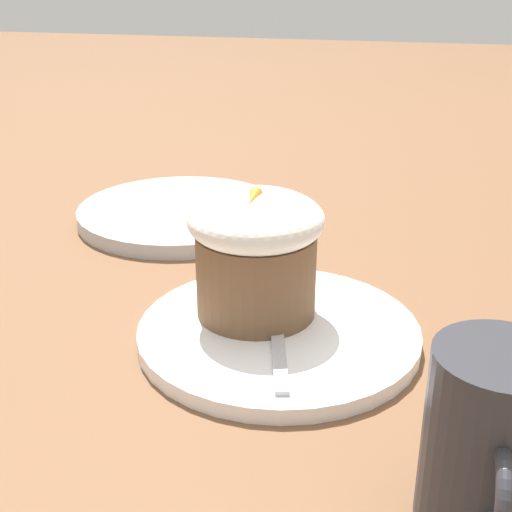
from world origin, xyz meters
TOP-DOWN VIEW (x-y plane):
  - ground_plane at (0.00, 0.00)m, footprint 4.00×4.00m
  - dessert_plate at (0.00, 0.00)m, footprint 0.22×0.22m
  - carrot_cake at (-0.02, -0.02)m, footprint 0.11×0.11m
  - spoon at (0.00, -0.00)m, footprint 0.14×0.05m
  - coffee_cup at (0.17, 0.14)m, footprint 0.10×0.07m
  - side_plate at (-0.24, -0.16)m, footprint 0.23×0.23m

SIDE VIEW (x-z plane):
  - ground_plane at x=0.00m, z-range 0.00..0.00m
  - dessert_plate at x=0.00m, z-range 0.00..0.01m
  - side_plate at x=-0.24m, z-range 0.00..0.02m
  - spoon at x=0.00m, z-range 0.01..0.02m
  - coffee_cup at x=0.17m, z-range 0.00..0.10m
  - carrot_cake at x=-0.02m, z-range 0.01..0.12m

